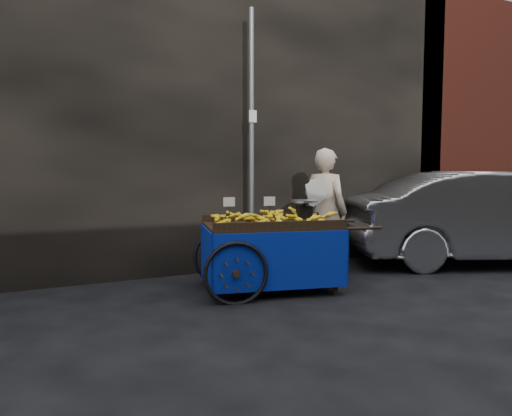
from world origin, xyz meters
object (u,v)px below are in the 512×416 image
banana_cart (267,231)px  parked_car (490,218)px  plastic_bag (319,275)px  vendor (325,211)px

banana_cart → parked_car: 4.22m
plastic_bag → vendor: bearing=49.4°
banana_cart → vendor: size_ratio=1.32×
plastic_bag → parked_car: parked_car is taller
banana_cart → vendor: bearing=34.7°
banana_cart → plastic_bag: size_ratio=9.68×
banana_cart → plastic_bag: banana_cart is taller
plastic_bag → banana_cart: bearing=-178.1°
parked_car → banana_cart: bearing=112.1°
vendor → banana_cart: bearing=82.4°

